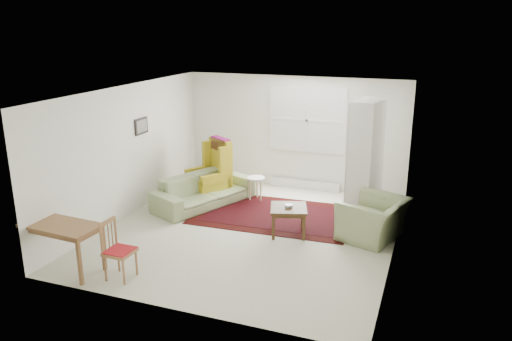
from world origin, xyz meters
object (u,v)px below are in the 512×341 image
(desk_chair, at_px, (120,250))
(sofa, at_px, (204,184))
(stool, at_px, (256,188))
(wingback_chair, at_px, (208,169))
(desk, at_px, (64,247))
(armchair, at_px, (373,215))
(coffee_table, at_px, (288,220))
(cabinet, at_px, (366,158))

(desk_chair, bearing_deg, sofa, 4.67)
(stool, bearing_deg, wingback_chair, -165.39)
(sofa, bearing_deg, wingback_chair, 37.26)
(desk, bearing_deg, armchair, 33.63)
(coffee_table, xyz_separation_m, desk_chair, (-1.83, -2.38, 0.19))
(armchair, relative_size, cabinet, 0.49)
(coffee_table, height_order, desk_chair, desk_chair)
(cabinet, bearing_deg, desk, -125.43)
(stool, relative_size, desk_chair, 0.56)
(stool, height_order, cabinet, cabinet)
(sofa, height_order, stool, sofa)
(sofa, bearing_deg, armchair, -74.04)
(wingback_chair, xyz_separation_m, cabinet, (3.22, 0.24, 0.48))
(sofa, relative_size, stool, 4.35)
(sofa, distance_m, wingback_chair, 0.45)
(wingback_chair, relative_size, coffee_table, 2.05)
(wingback_chair, bearing_deg, sofa, -43.79)
(wingback_chair, height_order, desk_chair, wingback_chair)
(stool, height_order, desk, desk)
(armchair, bearing_deg, coffee_table, -58.71)
(armchair, height_order, wingback_chair, wingback_chair)
(wingback_chair, relative_size, desk, 1.09)
(sofa, xyz_separation_m, armchair, (3.46, -0.48, -0.01))
(wingback_chair, xyz_separation_m, desk, (-0.64, -3.67, -0.27))
(coffee_table, distance_m, desk_chair, 3.01)
(armchair, distance_m, desk, 5.04)
(sofa, bearing_deg, desk, -168.86)
(coffee_table, height_order, desk, desk)
(stool, height_order, desk_chair, desk_chair)
(armchair, bearing_deg, wingback_chair, -85.78)
(wingback_chair, bearing_deg, coffee_table, 3.31)
(sofa, bearing_deg, desk_chair, -152.41)
(cabinet, bearing_deg, coffee_table, -117.53)
(coffee_table, relative_size, desk, 0.53)
(wingback_chair, bearing_deg, desk_chair, -52.37)
(coffee_table, distance_m, desk, 3.71)
(armchair, distance_m, cabinet, 1.36)
(armchair, height_order, coffee_table, armchair)
(armchair, height_order, stool, armchair)
(armchair, xyz_separation_m, desk_chair, (-3.25, -2.71, 0.02))
(sofa, bearing_deg, cabinet, -54.63)
(armchair, xyz_separation_m, cabinet, (-0.33, 1.12, 0.69))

